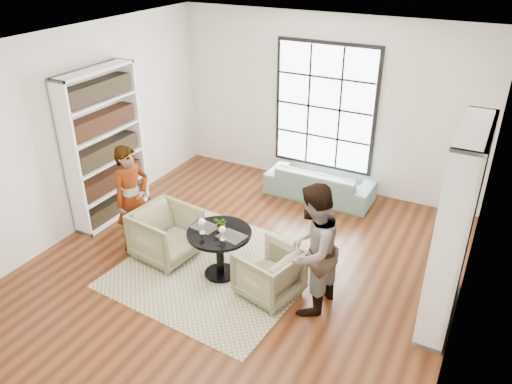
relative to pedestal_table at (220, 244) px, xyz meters
The scene contains 16 objects.
ground 0.59m from the pedestal_table, 56.32° to the left, with size 6.00×6.00×0.00m, color #5F3116.
room_shell 1.13m from the pedestal_table, 77.52° to the left, with size 6.00×6.01×6.00m.
rug 0.51m from the pedestal_table, 143.96° to the left, with size 2.45×2.45×0.01m, color tan.
pedestal_table is the anchor object (origin of this frame).
sofa 2.75m from the pedestal_table, 82.44° to the left, with size 1.85×0.72×0.54m, color gray.
armchair_left 0.90m from the pedestal_table, behind, with size 0.79×0.81×0.74m, color tan.
armchair_right 0.77m from the pedestal_table, ahead, with size 0.70×0.72×0.66m, color gray.
person_left 1.47m from the pedestal_table, behind, with size 0.58×0.38×1.59m, color gray.
person_right 1.35m from the pedestal_table, ahead, with size 0.81×0.63×1.67m, color gray.
placemat_left 0.30m from the pedestal_table, behind, with size 0.34×0.26×0.01m, color black.
placemat_right 0.28m from the pedestal_table, ahead, with size 0.34×0.26×0.01m, color black.
cutlery_left 0.30m from the pedestal_table, behind, with size 0.14×0.22×0.01m, color #BABABE, non-canonical shape.
cutlery_right 0.28m from the pedestal_table, ahead, with size 0.14×0.22×0.01m, color #BABABE, non-canonical shape.
wine_glass_left 0.40m from the pedestal_table, 146.43° to the right, with size 0.10×0.10×0.21m.
wine_glass_right 0.38m from the pedestal_table, 44.48° to the right, with size 0.09×0.09×0.20m.
flower_centerpiece 0.29m from the pedestal_table, 71.17° to the left, with size 0.19×0.16×0.21m, color gray.
Camera 1 is at (2.78, -4.90, 4.13)m, focal length 35.00 mm.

